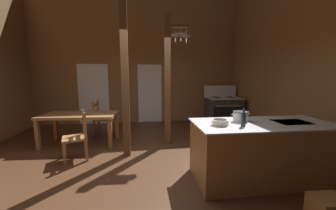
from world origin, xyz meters
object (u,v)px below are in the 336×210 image
ladderback_chair_near_window (78,137)px  bottle_tall_on_counter (243,119)px  kitchen_island (262,151)px  step_stool (329,208)px  dining_table (80,117)px  mixing_bowl_on_counter (220,122)px  stove_range (223,111)px  ladderback_chair_by_post (101,118)px  stockpot_on_counter (241,116)px

ladderback_chair_near_window → bottle_tall_on_counter: 3.06m
kitchen_island → step_stool: size_ratio=5.78×
dining_table → mixing_bowl_on_counter: size_ratio=7.49×
stove_range → ladderback_chair_by_post: bearing=-172.8°
kitchen_island → step_stool: 1.05m
step_stool → dining_table: 4.71m
stockpot_on_counter → bottle_tall_on_counter: 0.33m
stove_range → bottle_tall_on_counter: bearing=-110.8°
ladderback_chair_near_window → mixing_bowl_on_counter: 2.74m
ladderback_chair_near_window → mixing_bowl_on_counter: (2.37, -1.29, 0.50)m
step_stool → ladderback_chair_by_post: (-3.12, 3.99, 0.27)m
dining_table → step_stool: bearing=-42.7°
kitchen_island → bottle_tall_on_counter: bottle_tall_on_counter is taller
stove_range → stockpot_on_counter: stove_range is taller
step_stool → bottle_tall_on_counter: 1.32m
ladderback_chair_near_window → mixing_bowl_on_counter: size_ratio=4.01×
ladderback_chair_near_window → bottle_tall_on_counter: bearing=-27.8°
stockpot_on_counter → mixing_bowl_on_counter: bearing=-156.3°
stove_range → kitchen_island: bearing=-105.2°
ladderback_chair_by_post → step_stool: bearing=-52.0°
ladderback_chair_by_post → stockpot_on_counter: 3.94m
ladderback_chair_by_post → bottle_tall_on_counter: (2.54, -3.15, 0.57)m
step_stool → stockpot_on_counter: stockpot_on_counter is taller
kitchen_island → step_stool: (0.15, -1.00, -0.28)m
stove_range → step_stool: (-0.80, -4.48, -0.30)m
ladderback_chair_near_window → ladderback_chair_by_post: size_ratio=1.00×
kitchen_island → bottle_tall_on_counter: bearing=-159.7°
stockpot_on_counter → bottle_tall_on_counter: (-0.13, -0.30, 0.03)m
ladderback_chair_near_window → stockpot_on_counter: stockpot_on_counter is taller
dining_table → ladderback_chair_near_window: ladderback_chair_near_window is taller
dining_table → bottle_tall_on_counter: 3.72m
ladderback_chair_near_window → stockpot_on_counter: (2.79, -1.10, 0.54)m
kitchen_island → stockpot_on_counter: (-0.31, 0.14, 0.54)m
stove_range → dining_table: 4.44m
dining_table → mixing_bowl_on_counter: 3.41m
kitchen_island → ladderback_chair_by_post: (-2.97, 2.99, -0.00)m
stockpot_on_counter → ladderback_chair_by_post: bearing=133.1°
stove_range → step_stool: bearing=-100.1°
kitchen_island → ladderback_chair_by_post: ladderback_chair_by_post is taller
step_stool → dining_table: size_ratio=0.21×
step_stool → ladderback_chair_near_window: 3.96m
ladderback_chair_near_window → stove_range: bearing=29.0°
dining_table → bottle_tall_on_counter: size_ratio=6.71×
step_stool → ladderback_chair_by_post: size_ratio=0.40×
ladderback_chair_near_window → mixing_bowl_on_counter: bearing=-28.5°
kitchen_island → dining_table: (-3.30, 2.18, 0.20)m
stove_range → ladderback_chair_near_window: size_ratio=1.39×
step_stool → ladderback_chair_by_post: bearing=128.0°
ladderback_chair_by_post → bottle_tall_on_counter: size_ratio=3.59×
dining_table → ladderback_chair_by_post: ladderback_chair_by_post is taller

